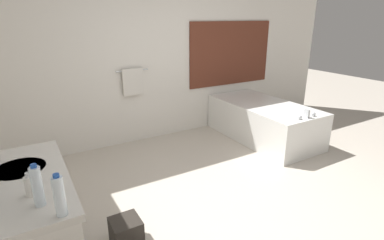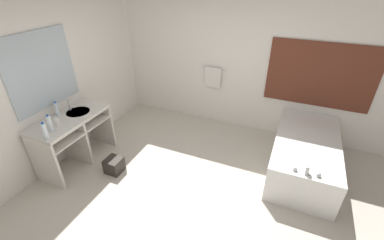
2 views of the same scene
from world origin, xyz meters
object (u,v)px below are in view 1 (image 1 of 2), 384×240
at_px(soap_dispenser, 29,186).
at_px(waste_bin, 126,232).
at_px(water_bottle_2, 37,186).
at_px(water_bottle_1, 59,196).
at_px(bathtub, 263,119).

xyz_separation_m(soap_dispenser, waste_bin, (0.64, 0.27, -0.81)).
relative_size(water_bottle_2, waste_bin, 1.06).
distance_m(water_bottle_1, water_bottle_2, 0.19).
bearing_deg(water_bottle_1, bathtub, 29.11).
relative_size(water_bottle_2, soap_dispenser, 1.68).
height_order(bathtub, water_bottle_2, water_bottle_2).
bearing_deg(soap_dispenser, waste_bin, 22.77).
bearing_deg(bathtub, soap_dispenser, -156.00).
xyz_separation_m(bathtub, waste_bin, (-2.75, -1.24, -0.20)).
xyz_separation_m(water_bottle_2, soap_dispenser, (-0.04, 0.14, -0.06)).
distance_m(soap_dispenser, waste_bin, 1.07).
bearing_deg(water_bottle_1, waste_bin, 48.48).
bearing_deg(water_bottle_2, water_bottle_1, -59.66).
distance_m(water_bottle_1, soap_dispenser, 0.34).
bearing_deg(waste_bin, water_bottle_1, -131.52).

